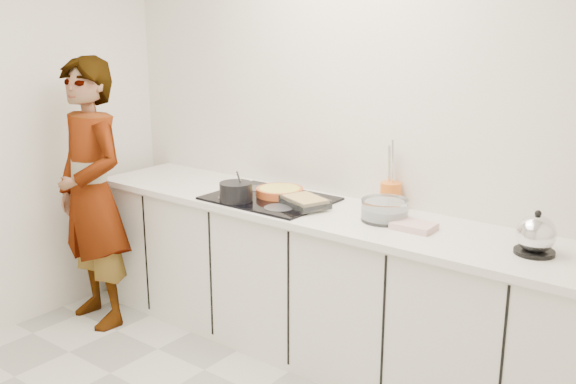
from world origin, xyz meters
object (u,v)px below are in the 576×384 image
Objects in this scene: tart_dish at (280,191)px; hob at (270,199)px; saucepan at (236,192)px; baking_dish at (305,201)px; kettle at (536,236)px; utensil_crock at (390,195)px; cook at (92,194)px; mixing_bowl at (385,211)px.

hob is at bearing -104.99° from tart_dish.
saucepan is (-0.13, -0.25, 0.03)m from tart_dish.
saucepan is 0.42m from baking_dish.
saucepan reaches higher than hob.
tart_dish is 1.12× the size of baking_dish.
baking_dish is at bearing -4.96° from hob.
saucepan is 1.04× the size of kettle.
utensil_crock is (0.66, 0.28, 0.07)m from hob.
cook is (-0.96, -0.32, -0.11)m from saucepan.
saucepan is at bearing -122.87° from hob.
utensil_crock is (-0.09, 0.23, 0.02)m from mixing_bowl.
mixing_bowl is (0.76, 0.05, 0.05)m from hob.
tart_dish is at bearing 61.76° from saucepan.
kettle is at bearing -16.29° from utensil_crock.
cook reaches higher than tart_dish.
hob is 0.28m from baking_dish.
tart_dish is 0.28m from baking_dish.
kettle is (1.28, 0.04, 0.05)m from baking_dish.
saucepan is 0.13× the size of cook.
kettle reaches higher than mixing_bowl.
hob is 0.76m from mixing_bowl.
hob is 0.72m from utensil_crock.
baking_dish is (0.26, -0.10, 0.00)m from tart_dish.
utensil_crock is 0.09× the size of cook.
baking_dish is 1.44m from cook.
kettle is 0.13× the size of cook.
hob is 4.75× the size of utensil_crock.
tart_dish is 1.24m from cook.
cook is at bearing -163.32° from mixing_bowl.
utensil_crock is at bearing 111.82° from mixing_bowl.
saucepan is at bearing -118.24° from tart_dish.
mixing_bowl is (0.48, 0.07, 0.01)m from baking_dish.
baking_dish is (0.39, 0.15, -0.03)m from saucepan.
tart_dish is at bearing 75.01° from hob.
mixing_bowl is at bearing 177.77° from kettle.
cook is at bearing -160.67° from baking_dish.
kettle reaches higher than tart_dish.
baking_dish is at bearing -141.65° from utensil_crock.
mixing_bowl is at bearing 14.49° from saucepan.
saucepan is 1.68m from kettle.
baking_dish is at bearing -20.13° from tart_dish.
kettle is at bearing -2.23° from mixing_bowl.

